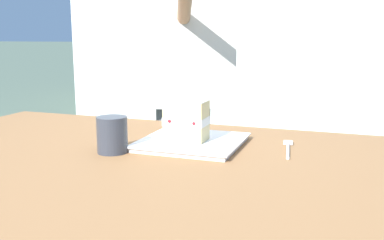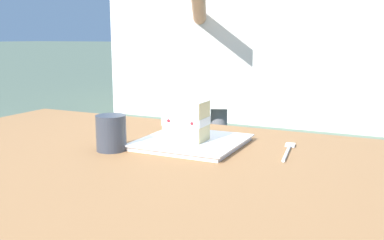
{
  "view_description": "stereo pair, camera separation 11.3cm",
  "coord_description": "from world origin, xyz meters",
  "px_view_note": "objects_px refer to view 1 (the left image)",
  "views": [
    {
      "loc": [
        -0.51,
        0.81,
        1.05
      ],
      "look_at": [
        -0.14,
        -0.24,
        0.84
      ],
      "focal_mm": 40.59,
      "sensor_mm": 36.0,
      "label": 1
    },
    {
      "loc": [
        -0.62,
        0.77,
        1.05
      ],
      "look_at": [
        -0.14,
        -0.24,
        0.84
      ],
      "focal_mm": 40.59,
      "sensor_mm": 36.0,
      "label": 2
    }
  ],
  "objects_px": {
    "cake_slice": "(186,120)",
    "coffee_cup": "(112,134)",
    "dessert_plate": "(192,142)",
    "dessert_fork": "(288,148)",
    "patio_table": "(99,207)",
    "diner_person": "(183,46)"
  },
  "relations": [
    {
      "from": "dessert_plate",
      "to": "diner_person",
      "type": "height_order",
      "value": "diner_person"
    },
    {
      "from": "patio_table",
      "to": "coffee_cup",
      "type": "relative_size",
      "value": 14.37
    },
    {
      "from": "cake_slice",
      "to": "dessert_fork",
      "type": "height_order",
      "value": "cake_slice"
    },
    {
      "from": "dessert_plate",
      "to": "dessert_fork",
      "type": "bearing_deg",
      "value": -170.29
    },
    {
      "from": "dessert_fork",
      "to": "coffee_cup",
      "type": "xyz_separation_m",
      "value": [
        0.4,
        0.17,
        0.04
      ]
    },
    {
      "from": "cake_slice",
      "to": "diner_person",
      "type": "relative_size",
      "value": 0.07
    },
    {
      "from": "diner_person",
      "to": "patio_table",
      "type": "bearing_deg",
      "value": 98.03
    },
    {
      "from": "dessert_plate",
      "to": "diner_person",
      "type": "relative_size",
      "value": 0.17
    },
    {
      "from": "coffee_cup",
      "to": "diner_person",
      "type": "height_order",
      "value": "diner_person"
    },
    {
      "from": "dessert_fork",
      "to": "coffee_cup",
      "type": "distance_m",
      "value": 0.44
    },
    {
      "from": "coffee_cup",
      "to": "diner_person",
      "type": "bearing_deg",
      "value": -82.31
    },
    {
      "from": "dessert_fork",
      "to": "cake_slice",
      "type": "bearing_deg",
      "value": 11.42
    },
    {
      "from": "dessert_plate",
      "to": "cake_slice",
      "type": "bearing_deg",
      "value": 39.91
    },
    {
      "from": "dessert_plate",
      "to": "diner_person",
      "type": "xyz_separation_m",
      "value": [
        0.26,
        -0.64,
        0.24
      ]
    },
    {
      "from": "patio_table",
      "to": "dessert_plate",
      "type": "xyz_separation_m",
      "value": [
        -0.14,
        -0.24,
        0.11
      ]
    },
    {
      "from": "patio_table",
      "to": "coffee_cup",
      "type": "distance_m",
      "value": 0.18
    },
    {
      "from": "patio_table",
      "to": "diner_person",
      "type": "bearing_deg",
      "value": -81.97
    },
    {
      "from": "cake_slice",
      "to": "coffee_cup",
      "type": "distance_m",
      "value": 0.19
    },
    {
      "from": "cake_slice",
      "to": "patio_table",
      "type": "bearing_deg",
      "value": 60.15
    },
    {
      "from": "cake_slice",
      "to": "coffee_cup",
      "type": "bearing_deg",
      "value": 39.54
    },
    {
      "from": "patio_table",
      "to": "dessert_fork",
      "type": "height_order",
      "value": "dessert_fork"
    },
    {
      "from": "patio_table",
      "to": "cake_slice",
      "type": "bearing_deg",
      "value": -119.85
    }
  ]
}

